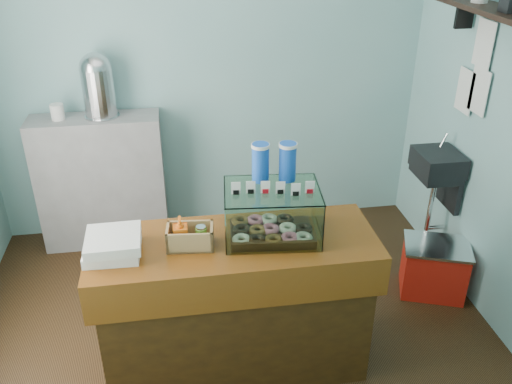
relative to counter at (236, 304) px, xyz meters
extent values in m
plane|color=black|center=(0.00, 0.25, -0.46)|extent=(3.50, 3.50, 0.00)
cube|color=#78ABAF|center=(0.00, 1.75, 0.94)|extent=(3.50, 0.04, 2.80)
cube|color=#78ABAF|center=(0.00, -1.25, 0.94)|extent=(3.50, 0.04, 2.80)
cube|color=black|center=(1.58, 0.80, 0.44)|extent=(0.30, 0.35, 0.15)
cube|color=black|center=(1.71, 0.80, 0.24)|extent=(0.04, 0.30, 0.35)
cylinder|color=silver|center=(1.65, 0.90, 0.56)|extent=(0.02, 0.02, 0.12)
cylinder|color=silver|center=(1.58, 0.80, 0.09)|extent=(0.04, 0.04, 0.45)
cube|color=black|center=(1.60, 0.55, 1.54)|extent=(0.25, 1.00, 0.03)
cube|color=black|center=(1.67, 0.95, 1.44)|extent=(0.12, 0.03, 0.18)
cube|color=white|center=(1.73, 0.70, 0.99)|extent=(0.01, 0.21, 0.30)
cube|color=white|center=(1.73, 0.87, 0.94)|extent=(0.01, 0.21, 0.30)
cube|color=white|center=(1.73, 0.75, 1.29)|extent=(0.01, 0.21, 0.30)
cube|color=#43270C|center=(0.00, 0.00, -0.04)|extent=(1.50, 0.56, 0.84)
cube|color=#471B09|center=(0.00, 0.00, 0.41)|extent=(1.60, 0.60, 0.06)
cube|color=#471B09|center=(0.00, -0.28, 0.29)|extent=(1.60, 0.04, 0.18)
cube|color=gray|center=(-0.90, 1.57, 0.09)|extent=(1.00, 0.32, 1.10)
cube|color=#351910|center=(0.22, 0.03, 0.45)|extent=(0.49, 0.37, 0.02)
torus|color=beige|center=(0.04, -0.05, 0.48)|extent=(0.10, 0.10, 0.03)
torus|color=black|center=(0.12, -0.06, 0.48)|extent=(0.10, 0.10, 0.03)
torus|color=brown|center=(0.21, -0.07, 0.48)|extent=(0.10, 0.10, 0.03)
torus|color=#DA6682|center=(0.29, -0.08, 0.48)|extent=(0.10, 0.10, 0.03)
torus|color=beige|center=(0.38, -0.09, 0.48)|extent=(0.10, 0.10, 0.03)
torus|color=black|center=(0.05, 0.05, 0.48)|extent=(0.10, 0.10, 0.03)
torus|color=brown|center=(0.13, 0.04, 0.48)|extent=(0.10, 0.10, 0.03)
torus|color=#DA6682|center=(0.22, 0.03, 0.48)|extent=(0.10, 0.10, 0.03)
torus|color=beige|center=(0.30, 0.03, 0.48)|extent=(0.10, 0.10, 0.03)
torus|color=black|center=(0.39, 0.02, 0.48)|extent=(0.10, 0.10, 0.03)
torus|color=brown|center=(0.06, 0.15, 0.48)|extent=(0.10, 0.10, 0.03)
torus|color=#DA6682|center=(0.14, 0.15, 0.48)|extent=(0.10, 0.10, 0.03)
torus|color=beige|center=(0.23, 0.14, 0.48)|extent=(0.10, 0.10, 0.03)
torus|color=black|center=(0.31, 0.13, 0.48)|extent=(0.10, 0.10, 0.03)
cube|color=white|center=(0.20, -0.15, 0.58)|extent=(0.51, 0.05, 0.28)
cube|color=white|center=(0.23, 0.22, 0.58)|extent=(0.51, 0.05, 0.28)
cube|color=white|center=(-0.04, 0.06, 0.58)|extent=(0.04, 0.37, 0.28)
cube|color=white|center=(0.47, 0.01, 0.58)|extent=(0.04, 0.37, 0.28)
cube|color=white|center=(0.22, 0.03, 0.72)|extent=(0.56, 0.43, 0.01)
cube|color=white|center=(0.02, 0.00, 0.76)|extent=(0.05, 0.01, 0.07)
cube|color=black|center=(0.02, 0.00, 0.74)|extent=(0.03, 0.02, 0.02)
cube|color=white|center=(0.09, 0.00, 0.76)|extent=(0.05, 0.01, 0.07)
cube|color=black|center=(0.09, 0.00, 0.74)|extent=(0.03, 0.02, 0.02)
cube|color=white|center=(0.17, -0.01, 0.76)|extent=(0.05, 0.01, 0.07)
cube|color=#AC0D18|center=(0.17, -0.01, 0.74)|extent=(0.03, 0.02, 0.02)
cube|color=white|center=(0.25, -0.02, 0.76)|extent=(0.05, 0.01, 0.07)
cube|color=black|center=(0.25, -0.02, 0.74)|extent=(0.03, 0.02, 0.02)
cube|color=white|center=(0.33, -0.03, 0.76)|extent=(0.05, 0.01, 0.07)
cube|color=black|center=(0.33, -0.03, 0.74)|extent=(0.03, 0.02, 0.02)
cube|color=white|center=(0.41, -0.03, 0.76)|extent=(0.05, 0.01, 0.07)
cube|color=#AC0D18|center=(0.41, -0.03, 0.74)|extent=(0.03, 0.02, 0.02)
cylinder|color=blue|center=(0.17, 0.16, 0.84)|extent=(0.09, 0.09, 0.22)
cylinder|color=white|center=(0.17, 0.16, 0.94)|extent=(0.10, 0.10, 0.02)
cylinder|color=blue|center=(0.32, 0.14, 0.84)|extent=(0.09, 0.09, 0.22)
cylinder|color=white|center=(0.32, 0.14, 0.94)|extent=(0.10, 0.10, 0.02)
cube|color=#A28151|center=(-0.24, -0.01, 0.45)|extent=(0.26, 0.17, 0.01)
cube|color=#A28151|center=(-0.25, -0.08, 0.50)|extent=(0.25, 0.04, 0.12)
cube|color=#A28151|center=(-0.23, 0.06, 0.50)|extent=(0.25, 0.04, 0.12)
cube|color=#A28151|center=(-0.36, 0.00, 0.50)|extent=(0.03, 0.15, 0.12)
cube|color=#A28151|center=(-0.12, -0.02, 0.50)|extent=(0.03, 0.15, 0.12)
imported|color=orange|center=(-0.29, -0.01, 0.54)|extent=(0.08, 0.09, 0.17)
cylinder|color=#528D26|center=(-0.18, -0.02, 0.50)|extent=(0.06, 0.06, 0.10)
cylinder|color=silver|center=(-0.18, -0.02, 0.56)|extent=(0.05, 0.05, 0.01)
cube|color=white|center=(-0.65, -0.02, 0.47)|extent=(0.29, 0.29, 0.06)
cube|color=white|center=(-0.64, -0.03, 0.53)|extent=(0.29, 0.29, 0.06)
cylinder|color=silver|center=(-0.83, 1.59, 0.65)|extent=(0.27, 0.27, 0.01)
cylinder|color=silver|center=(-0.83, 1.59, 0.83)|extent=(0.24, 0.24, 0.36)
sphere|color=silver|center=(-0.83, 1.59, 1.01)|extent=(0.24, 0.24, 0.24)
cube|color=red|center=(1.51, 0.48, -0.27)|extent=(0.52, 0.46, 0.38)
cube|color=silver|center=(1.51, 0.48, -0.07)|extent=(0.55, 0.49, 0.02)
camera|label=1|loc=(-0.27, -2.50, 2.08)|focal=38.00mm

